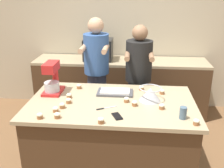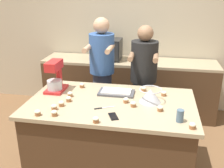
{
  "view_description": "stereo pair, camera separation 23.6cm",
  "coord_description": "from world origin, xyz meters",
  "views": [
    {
      "loc": [
        0.24,
        -2.53,
        2.06
      ],
      "look_at": [
        0.0,
        0.05,
        1.07
      ],
      "focal_mm": 42.0,
      "sensor_mm": 36.0,
      "label": 1
    },
    {
      "loc": [
        0.47,
        -2.5,
        2.06
      ],
      "look_at": [
        0.0,
        0.05,
        1.07
      ],
      "focal_mm": 42.0,
      "sensor_mm": 36.0,
      "label": 2
    }
  ],
  "objects": [
    {
      "name": "cupcake_2",
      "position": [
        -0.44,
        -0.08,
        0.92
      ],
      "size": [
        0.06,
        0.06,
        0.06
      ],
      "color": "#9E6038",
      "rests_on": "island_counter"
    },
    {
      "name": "person_right",
      "position": [
        0.29,
        0.81,
        0.83
      ],
      "size": [
        0.36,
        0.51,
        1.59
      ],
      "color": "#33384C",
      "rests_on": "ground_plane"
    },
    {
      "name": "baking_tray",
      "position": [
        0.02,
        0.22,
        0.91
      ],
      "size": [
        0.4,
        0.22,
        0.04
      ],
      "color": "#4C4C51",
      "rests_on": "island_counter"
    },
    {
      "name": "person_left",
      "position": [
        -0.28,
        0.81,
        0.88
      ],
      "size": [
        0.35,
        0.51,
        1.67
      ],
      "color": "#33384C",
      "rests_on": "ground_plane"
    },
    {
      "name": "mixing_bowl",
      "position": [
        0.41,
        0.07,
        0.97
      ],
      "size": [
        0.24,
        0.24,
        0.15
      ],
      "color": "#BCBCC1",
      "rests_on": "island_counter"
    },
    {
      "name": "drinking_glass",
      "position": [
        0.69,
        -0.32,
        0.95
      ],
      "size": [
        0.07,
        0.07,
        0.12
      ],
      "color": "slate",
      "rests_on": "island_counter"
    },
    {
      "name": "cupcake_8",
      "position": [
        0.16,
        0.0,
        0.92
      ],
      "size": [
        0.06,
        0.06,
        0.06
      ],
      "color": "#9E6038",
      "rests_on": "island_counter"
    },
    {
      "name": "cupcake_12",
      "position": [
        -0.42,
        0.34,
        0.92
      ],
      "size": [
        0.06,
        0.06,
        0.06
      ],
      "color": "#9E6038",
      "rests_on": "island_counter"
    },
    {
      "name": "cupcake_4",
      "position": [
        0.32,
        0.35,
        0.92
      ],
      "size": [
        0.06,
        0.06,
        0.06
      ],
      "color": "#9E6038",
      "rests_on": "island_counter"
    },
    {
      "name": "island_counter",
      "position": [
        0.0,
        0.0,
        0.45
      ],
      "size": [
        1.77,
        1.05,
        0.89
      ],
      "color": "#4C331E",
      "rests_on": "ground_plane"
    },
    {
      "name": "cupcake_11",
      "position": [
        -0.47,
        0.05,
        0.92
      ],
      "size": [
        0.06,
        0.06,
        0.06
      ],
      "color": "#9E6038",
      "rests_on": "island_counter"
    },
    {
      "name": "cupcake_7",
      "position": [
        -0.47,
        -0.42,
        0.92
      ],
      "size": [
        0.06,
        0.06,
        0.06
      ],
      "color": "#9E6038",
      "rests_on": "island_counter"
    },
    {
      "name": "cupcake_6",
      "position": [
        0.8,
        -0.43,
        0.92
      ],
      "size": [
        0.06,
        0.06,
        0.06
      ],
      "color": "#9E6038",
      "rests_on": "island_counter"
    },
    {
      "name": "back_counter",
      "position": [
        0.0,
        1.58,
        0.46
      ],
      "size": [
        2.8,
        0.6,
        0.91
      ],
      "color": "#4C331E",
      "rests_on": "ground_plane"
    },
    {
      "name": "knife",
      "position": [
        -0.05,
        -0.17,
        0.9
      ],
      "size": [
        0.2,
        0.12,
        0.01
      ],
      "color": "#BCBCC1",
      "rests_on": "island_counter"
    },
    {
      "name": "cupcake_9",
      "position": [
        -0.05,
        -0.47,
        0.92
      ],
      "size": [
        0.06,
        0.06,
        0.06
      ],
      "color": "#9E6038",
      "rests_on": "island_counter"
    },
    {
      "name": "cupcake_1",
      "position": [
        0.52,
        -0.13,
        0.92
      ],
      "size": [
        0.06,
        0.06,
        0.06
      ],
      "color": "#9E6038",
      "rests_on": "island_counter"
    },
    {
      "name": "microwave_oven",
      "position": [
        -0.36,
        1.58,
        1.08
      ],
      "size": [
        0.46,
        0.37,
        0.34
      ],
      "color": "black",
      "rests_on": "back_counter"
    },
    {
      "name": "cupcake_3",
      "position": [
        0.55,
        0.26,
        0.92
      ],
      "size": [
        0.06,
        0.06,
        0.06
      ],
      "color": "#9E6038",
      "rests_on": "island_counter"
    },
    {
      "name": "cupcake_5",
      "position": [
        -0.48,
        -0.2,
        0.92
      ],
      "size": [
        0.06,
        0.06,
        0.06
      ],
      "color": "#9E6038",
      "rests_on": "island_counter"
    },
    {
      "name": "back_wall",
      "position": [
        0.0,
        1.93,
        1.35
      ],
      "size": [
        10.0,
        0.06,
        2.7
      ],
      "color": "beige",
      "rests_on": "ground_plane"
    },
    {
      "name": "cupcake_10",
      "position": [
        -0.63,
        -0.44,
        0.92
      ],
      "size": [
        0.06,
        0.06,
        0.06
      ],
      "color": "#9E6038",
      "rests_on": "island_counter"
    },
    {
      "name": "cupcake_13",
      "position": [
        -0.52,
        -0.29,
        0.92
      ],
      "size": [
        0.06,
        0.06,
        0.06
      ],
      "color": "#9E6038",
      "rests_on": "island_counter"
    },
    {
      "name": "stand_mixer",
      "position": [
        -0.69,
        0.19,
        1.05
      ],
      "size": [
        0.2,
        0.3,
        0.36
      ],
      "color": "red",
      "rests_on": "island_counter"
    },
    {
      "name": "cupcake_0",
      "position": [
        0.25,
        -0.08,
        0.92
      ],
      "size": [
        0.06,
        0.06,
        0.06
      ],
      "color": "#9E6038",
      "rests_on": "island_counter"
    },
    {
      "name": "cell_phone",
      "position": [
        0.08,
        -0.34,
        0.9
      ],
      "size": [
        0.12,
        0.16,
        0.01
      ],
      "color": "black",
      "rests_on": "island_counter"
    }
  ]
}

